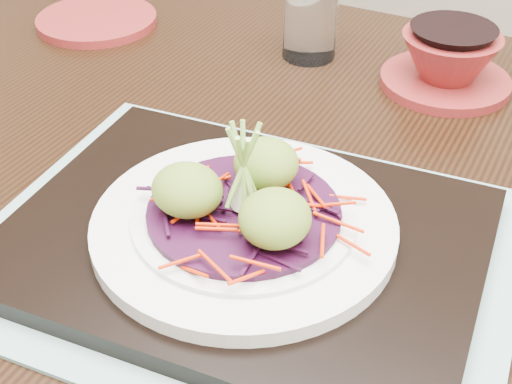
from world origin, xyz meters
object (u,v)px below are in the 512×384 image
at_px(white_plate, 244,224).
at_px(terracotta_side_plate, 97,20).
at_px(terracotta_bowl_set, 448,64).
at_px(serving_tray, 244,240).
at_px(water_glass, 310,20).
at_px(dining_table, 258,274).

relative_size(white_plate, terracotta_side_plate, 1.53).
distance_m(terracotta_side_plate, terracotta_bowl_set, 0.45).
height_order(serving_tray, terracotta_side_plate, serving_tray).
bearing_deg(water_glass, white_plate, -74.14).
height_order(serving_tray, white_plate, white_plate).
relative_size(dining_table, white_plate, 5.45).
xyz_separation_m(dining_table, terracotta_bowl_set, (0.10, 0.26, 0.13)).
xyz_separation_m(terracotta_side_plate, terracotta_bowl_set, (0.45, 0.04, 0.02)).
bearing_deg(serving_tray, dining_table, 105.35).
relative_size(dining_table, terracotta_side_plate, 8.36).
distance_m(white_plate, water_glass, 0.36).
bearing_deg(dining_table, water_glass, 104.72).
distance_m(serving_tray, water_glass, 0.36).
distance_m(water_glass, terracotta_bowl_set, 0.17).
xyz_separation_m(serving_tray, terracotta_bowl_set, (0.07, 0.35, 0.01)).
relative_size(serving_tray, water_glass, 4.04).
bearing_deg(water_glass, dining_table, -75.43).
height_order(white_plate, terracotta_bowl_set, terracotta_bowl_set).
bearing_deg(terracotta_bowl_set, terracotta_side_plate, -174.58).
relative_size(dining_table, terracotta_bowl_set, 7.10).
xyz_separation_m(dining_table, water_glass, (-0.07, 0.26, 0.15)).
height_order(terracotta_side_plate, terracotta_bowl_set, terracotta_bowl_set).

